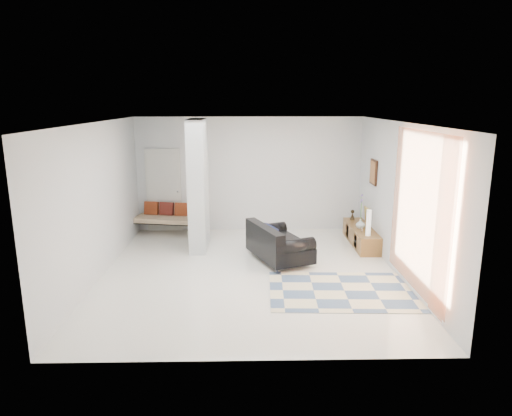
{
  "coord_description": "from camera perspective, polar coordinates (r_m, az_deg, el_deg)",
  "views": [
    {
      "loc": [
        -0.07,
        -8.11,
        3.17
      ],
      "look_at": [
        0.12,
        0.6,
        1.12
      ],
      "focal_mm": 32.0,
      "sensor_mm": 36.0,
      "label": 1
    }
  ],
  "objects": [
    {
      "name": "area_rug",
      "position": [
        8.05,
        10.98,
        -10.14
      ],
      "size": [
        2.6,
        1.79,
        0.01
      ],
      "primitive_type": "cube",
      "rotation": [
        0.0,
        0.0,
        -0.04
      ],
      "color": "beige",
      "rests_on": "floor"
    },
    {
      "name": "vase",
      "position": [
        10.39,
        12.93,
        -1.93
      ],
      "size": [
        0.23,
        0.23,
        0.21
      ],
      "primitive_type": "imported",
      "rotation": [
        0.0,
        0.0,
        -0.16
      ],
      "color": "white",
      "rests_on": "media_console"
    },
    {
      "name": "wall_art",
      "position": [
        10.31,
        14.49,
        4.37
      ],
      "size": [
        0.04,
        0.45,
        0.55
      ],
      "primitive_type": "cube",
      "color": "#371C0F",
      "rests_on": "wall_right"
    },
    {
      "name": "partition_column",
      "position": [
        9.92,
        -7.22,
        2.88
      ],
      "size": [
        0.35,
        1.2,
        2.8
      ],
      "primitive_type": "cube",
      "color": "silver",
      "rests_on": "floor"
    },
    {
      "name": "hallway_door",
      "position": [
        11.46,
        -11.46,
        2.18
      ],
      "size": [
        0.85,
        0.06,
        2.04
      ],
      "primitive_type": "cube",
      "color": "silver",
      "rests_on": "floor"
    },
    {
      "name": "media_console",
      "position": [
        10.57,
        12.99,
        -3.37
      ],
      "size": [
        0.45,
        1.79,
        0.8
      ],
      "color": "brown",
      "rests_on": "floor"
    },
    {
      "name": "wall_back",
      "position": [
        11.25,
        -0.9,
        4.21
      ],
      "size": [
        6.0,
        0.0,
        6.0
      ],
      "primitive_type": "plane",
      "rotation": [
        1.57,
        0.0,
        0.0
      ],
      "color": "silver",
      "rests_on": "ground"
    },
    {
      "name": "wall_left",
      "position": [
        8.72,
        -19.14,
        0.82
      ],
      "size": [
        0.0,
        6.0,
        6.0
      ],
      "primitive_type": "plane",
      "rotation": [
        1.57,
        0.0,
        1.57
      ],
      "color": "silver",
      "rests_on": "ground"
    },
    {
      "name": "daybed",
      "position": [
        11.24,
        -10.71,
        -1.14
      ],
      "size": [
        1.79,
        1.01,
        0.77
      ],
      "rotation": [
        0.0,
        0.0,
        -0.18
      ],
      "color": "black",
      "rests_on": "floor"
    },
    {
      "name": "cylinder_lamp",
      "position": [
        9.85,
        13.9,
        -1.8
      ],
      "size": [
        0.1,
        0.1,
        0.55
      ],
      "primitive_type": "cylinder",
      "color": "white",
      "rests_on": "media_console"
    },
    {
      "name": "wall_right",
      "position": [
        8.77,
        17.52,
        1.0
      ],
      "size": [
        0.0,
        6.0,
        6.0
      ],
      "primitive_type": "plane",
      "rotation": [
        1.57,
        0.0,
        -1.57
      ],
      "color": "silver",
      "rests_on": "ground"
    },
    {
      "name": "loveseat",
      "position": [
        9.22,
        2.62,
        -4.51
      ],
      "size": [
        1.37,
        1.71,
        0.76
      ],
      "rotation": [
        0.0,
        0.0,
        0.39
      ],
      "color": "silver",
      "rests_on": "floor"
    },
    {
      "name": "ceiling",
      "position": [
        8.12,
        -0.79,
        10.65
      ],
      "size": [
        6.0,
        6.0,
        0.0
      ],
      "primitive_type": "plane",
      "rotation": [
        3.14,
        0.0,
        0.0
      ],
      "color": "white",
      "rests_on": "wall_back"
    },
    {
      "name": "bronze_figurine",
      "position": [
        11.13,
        11.96,
        -0.83
      ],
      "size": [
        0.12,
        0.12,
        0.23
      ],
      "primitive_type": null,
      "rotation": [
        0.0,
        0.0,
        -0.06
      ],
      "color": "black",
      "rests_on": "media_console"
    },
    {
      "name": "floor",
      "position": [
        8.71,
        -0.73,
        -8.08
      ],
      "size": [
        6.0,
        6.0,
        0.0
      ],
      "primitive_type": "plane",
      "color": "white",
      "rests_on": "ground"
    },
    {
      "name": "wall_front",
      "position": [
        5.41,
        -0.48,
        -5.82
      ],
      "size": [
        6.0,
        0.0,
        6.0
      ],
      "primitive_type": "plane",
      "rotation": [
        -1.57,
        0.0,
        0.0
      ],
      "color": "silver",
      "rests_on": "ground"
    },
    {
      "name": "curtain",
      "position": [
        7.67,
        19.68,
        -0.47
      ],
      "size": [
        0.0,
        2.55,
        2.55
      ],
      "primitive_type": "plane",
      "rotation": [
        1.57,
        0.0,
        1.57
      ],
      "color": "#FF7C43",
      "rests_on": "wall_right"
    }
  ]
}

